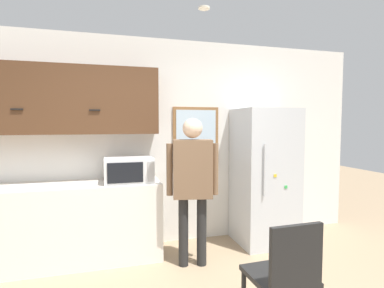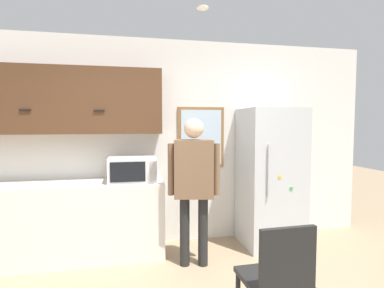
# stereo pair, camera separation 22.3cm
# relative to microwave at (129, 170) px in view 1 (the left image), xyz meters

# --- Properties ---
(back_wall) EXTENTS (6.00, 0.06, 2.70)m
(back_wall) POSITION_rel_microwave_xyz_m (0.32, 0.38, 0.29)
(back_wall) COLOR white
(back_wall) RESTS_ON ground_plane
(counter) EXTENTS (2.25, 0.60, 0.91)m
(counter) POSITION_rel_microwave_xyz_m (-0.76, 0.05, -0.60)
(counter) COLOR silver
(counter) RESTS_ON ground_plane
(upper_cabinets) EXTENTS (2.25, 0.35, 0.79)m
(upper_cabinets) POSITION_rel_microwave_xyz_m (-0.76, 0.19, 0.81)
(upper_cabinets) COLOR #51331E
(microwave) EXTENTS (0.56, 0.41, 0.29)m
(microwave) POSITION_rel_microwave_xyz_m (0.00, 0.00, 0.00)
(microwave) COLOR white
(microwave) RESTS_ON counter
(person) EXTENTS (0.57, 0.30, 1.66)m
(person) POSITION_rel_microwave_xyz_m (0.67, -0.39, -0.05)
(person) COLOR black
(person) RESTS_ON ground_plane
(refrigerator) EXTENTS (0.73, 0.72, 1.79)m
(refrigerator) POSITION_rel_microwave_xyz_m (1.78, -0.00, -0.16)
(refrigerator) COLOR silver
(refrigerator) RESTS_ON ground_plane
(chair) EXTENTS (0.47, 0.47, 0.89)m
(chair) POSITION_rel_microwave_xyz_m (1.04, -1.65, -0.57)
(chair) COLOR black
(chair) RESTS_ON ground_plane
(window) EXTENTS (0.63, 0.05, 0.82)m
(window) POSITION_rel_microwave_xyz_m (0.92, 0.34, 0.36)
(window) COLOR olive
(ceiling_light) EXTENTS (0.11, 0.11, 0.01)m
(ceiling_light) POSITION_rel_microwave_xyz_m (0.66, -0.81, 1.62)
(ceiling_light) COLOR white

